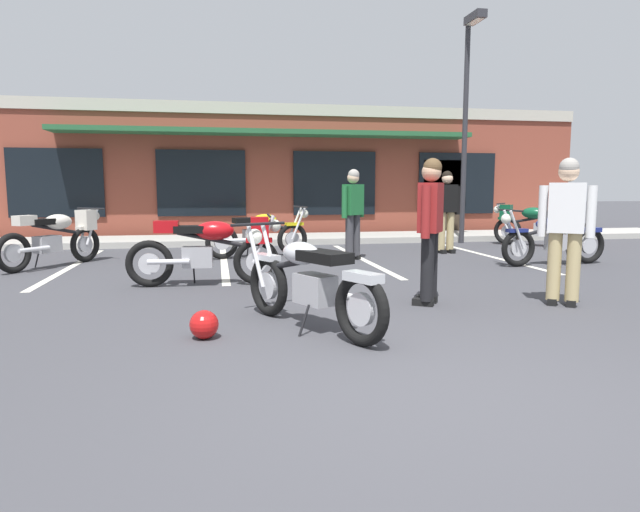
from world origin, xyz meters
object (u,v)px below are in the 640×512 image
Objects in this scene: motorcycle_red_sportbike at (212,247)px; motorcycle_silver_naked at (553,239)px; motorcycle_black_cruiser at (57,236)px; parking_lot_lamp_post at (468,100)px; person_in_black_shirt at (566,223)px; helmet_on_pavement at (204,325)px; motorcycle_foreground_classic at (308,281)px; person_by_back_row at (353,209)px; motorcycle_blue_standard at (535,223)px; person_in_shorts_foreground at (447,207)px; motorcycle_green_cafe_racer at (259,233)px; person_near_building at (430,222)px.

motorcycle_silver_naked is at bearing 9.30° from motorcycle_red_sportbike.
motorcycle_red_sportbike is 3.53m from motorcycle_black_cruiser.
person_in_black_shirt is at bearing -106.18° from parking_lot_lamp_post.
motorcycle_black_cruiser is at bearing 116.67° from helmet_on_pavement.
person_by_back_row reaches higher than motorcycle_foreground_classic.
person_by_back_row is (-4.68, -1.57, 0.42)m from motorcycle_blue_standard.
motorcycle_silver_naked is at bearing -61.01° from person_in_shorts_foreground.
person_in_shorts_foreground is at bearing 50.11° from helmet_on_pavement.
person_by_back_row reaches higher than motorcycle_green_cafe_racer.
person_near_building is at bearing 21.86° from helmet_on_pavement.
parking_lot_lamp_post reaches higher than motorcycle_green_cafe_racer.
motorcycle_silver_naked is (4.88, 3.49, 0.00)m from motorcycle_foreground_classic.
motorcycle_blue_standard is at bearing 18.82° from person_in_shorts_foreground.
motorcycle_red_sportbike is 2.75m from helmet_on_pavement.
motorcycle_red_sportbike is 3.43m from person_by_back_row.
person_near_building is at bearing -130.73° from motorcycle_blue_standard.
helmet_on_pavement is at bearing -128.73° from parking_lot_lamp_post.
person_near_building is (-0.08, -3.97, 0.00)m from person_by_back_row.
motorcycle_green_cafe_racer is at bearing 10.32° from motorcycle_black_cruiser.
parking_lot_lamp_post reaches higher than motorcycle_black_cruiser.
motorcycle_red_sportbike is 1.26× the size of person_by_back_row.
person_near_building is 2.84m from helmet_on_pavement.
helmet_on_pavement is at bearing -129.89° from person_in_shorts_foreground.
person_near_building is at bearing -118.17° from parking_lot_lamp_post.
person_in_black_shirt and person_by_back_row have the same top height.
parking_lot_lamp_post is (4.99, 7.26, 2.90)m from motorcycle_foreground_classic.
motorcycle_blue_standard is 7.31m from person_near_building.
person_in_black_shirt reaches higher than motorcycle_red_sportbike.
person_by_back_row is 1.00× the size of person_near_building.
person_in_shorts_foreground is (3.82, -0.05, 0.49)m from motorcycle_green_cafe_racer.
motorcycle_green_cafe_racer is at bearing 157.36° from motorcycle_silver_naked.
motorcycle_red_sportbike and motorcycle_green_cafe_racer have the same top height.
motorcycle_black_cruiser is at bearing -171.61° from motorcycle_blue_standard.
person_in_black_shirt is at bearing -121.69° from motorcycle_silver_naked.
motorcycle_blue_standard is 2.72m from person_in_shorts_foreground.
person_near_building is (-2.22, -4.67, 0.00)m from person_in_shorts_foreground.
person_in_black_shirt is at bearing 9.34° from helmet_on_pavement.
person_by_back_row is 5.68m from helmet_on_pavement.
motorcycle_black_cruiser is at bearing 137.81° from motorcycle_red_sportbike.
person_in_black_shirt is at bearing -119.19° from motorcycle_blue_standard.
motorcycle_blue_standard is (1.43, 2.87, 0.07)m from motorcycle_silver_naked.
motorcycle_foreground_classic is at bearing -124.43° from person_in_shorts_foreground.
motorcycle_green_cafe_racer is 5.00m from person_near_building.
motorcycle_green_cafe_racer is at bearing -161.25° from parking_lot_lamp_post.
motorcycle_black_cruiser is (-3.54, 4.91, 0.07)m from motorcycle_foreground_classic.
motorcycle_red_sportbike is 3.13m from motorcycle_green_cafe_racer.
person_by_back_row reaches higher than motorcycle_silver_naked.
motorcycle_green_cafe_racer is at bearing 80.77° from helmet_on_pavement.
person_in_black_shirt is at bearing -34.08° from motorcycle_black_cruiser.
motorcycle_blue_standard is 4.95m from person_by_back_row.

